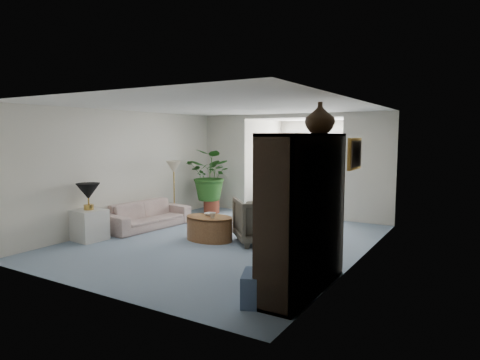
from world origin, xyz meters
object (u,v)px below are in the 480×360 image
Objects in this scene: sofa at (148,215)px; side_table_dark at (302,227)px; sunroom_table at (316,194)px; wingback_chair at (261,220)px; cabinet_urn at (320,118)px; sunroom_chair_maroon at (281,193)px; sunroom_chair_blue at (332,198)px; floor_lamp at (174,167)px; table_lamp at (88,191)px; end_table at (89,225)px; coffee_table at (209,228)px; coffee_cup at (213,216)px; entertainment_cabinet at (304,213)px; plant_pot at (212,207)px; ottoman at (263,288)px; framed_picture at (355,154)px; coffee_bowl at (210,214)px.

side_table_dark is at bearing -76.21° from sofa.
wingback_chair is at bearing -81.59° from sunroom_table.
cabinet_urn reaches higher than sunroom_chair_maroon.
floor_lamp is at bearing 139.49° from sunroom_chair_blue.
table_lamp is 2.31m from floor_lamp.
end_table is 2.26m from coffee_table.
sofa is 1.74m from coffee_table.
wingback_chair is (0.77, 0.45, -0.08)m from coffee_cup.
table_lamp is 4.45m from entertainment_cabinet.
end_table is 1.46× the size of plant_pot.
table_lamp is 1.06× the size of cabinet_urn.
side_table_dark is at bearing 103.30° from ottoman.
cabinet_urn is (0.89, -1.62, 1.89)m from side_table_dark.
sunroom_chair_blue is (0.06, 3.89, -0.10)m from wingback_chair.
coffee_cup reaches higher than coffee_table.
sunroom_table is at bearing 116.53° from framed_picture.
coffee_bowl is at bearing -28.76° from wingback_chair.
coffee_bowl is 0.35× the size of sunroom_table.
sunroom_chair_maroon is at bearing 61.43° from plant_pot.
coffee_cup is 0.17× the size of side_table_dark.
coffee_table is at bearing 179.25° from framed_picture.
end_table reaches higher than coffee_table.
cabinet_urn is at bearing -103.76° from framed_picture.
floor_lamp is 5.31m from ottoman.
cabinet_urn reaches higher than sofa.
floor_lamp is at bearing 165.79° from framed_picture.
framed_picture is at bearing 76.24° from cabinet_urn.
cabinet_urn is at bearing -162.75° from sunroom_chair_blue.
sunroom_chair_maroon reaches higher than coffee_table.
coffee_table is (1.78, -1.11, -1.02)m from floor_lamp.
end_table is 5.37× the size of coffee_cup.
sunroom_chair_maroon is (-1.50, 0.00, 0.04)m from sunroom_chair_blue.
side_table_dark reaches higher than coffee_table.
entertainment_cabinet reaches higher than plant_pot.
entertainment_cabinet is at bearing 28.84° from sunroom_chair_maroon.
sunroom_chair_maroon is at bearing 96.43° from coffee_bowl.
plant_pot is 0.68× the size of sunroom_table.
sunroom_table reaches higher than plant_pot.
coffee_cup is at bearing 27.38° from table_lamp.
entertainment_cabinet is (1.59, -1.82, 0.58)m from wingback_chair.
coffee_cup is 0.23× the size of ottoman.
sunroom_chair_maroon is (-3.03, 5.71, -0.64)m from entertainment_cabinet.
sofa is at bearing -15.74° from sunroom_chair_maroon.
floor_lamp is 2.39m from coffee_cup.
framed_picture is 5.54m from sunroom_chair_maroon.
sunroom_chair_blue is (1.03, 4.14, -0.15)m from coffee_bowl.
end_table is 5.60m from sunroom_chair_maroon.
entertainment_cabinet is at bearing 88.20° from wingback_chair.
wingback_chair is 1.30× the size of sunroom_chair_blue.
table_lamp is (-4.67, -1.14, -0.77)m from framed_picture.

